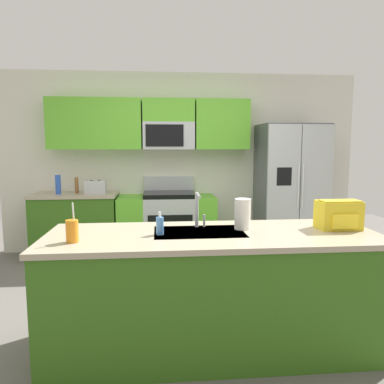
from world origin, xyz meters
TOP-DOWN VIEW (x-y plane):
  - ground_plane at (0.00, 0.00)m, footprint 9.00×9.00m
  - kitchen_wall_unit at (-0.14, 2.08)m, footprint 5.20×0.43m
  - back_counter at (-1.49, 1.80)m, footprint 1.15×0.63m
  - range_oven at (-0.23, 1.80)m, footprint 1.36×0.61m
  - refrigerator at (1.53, 1.73)m, footprint 0.90×0.76m
  - island_counter at (0.06, -0.69)m, footprint 2.48×0.90m
  - toaster at (-1.20, 1.75)m, footprint 0.28×0.16m
  - pepper_mill at (-1.46, 1.80)m, footprint 0.05×0.05m
  - bottle_blue at (-1.70, 1.75)m, footprint 0.07×0.07m
  - sink_faucet at (-0.04, -0.50)m, footprint 0.08×0.21m
  - drink_cup_orange at (-0.93, -0.87)m, footprint 0.08×0.08m
  - soap_dispenser at (-0.34, -0.70)m, footprint 0.06×0.06m
  - paper_towel_roll at (0.30, -0.58)m, footprint 0.12×0.12m
  - backpack at (1.06, -0.64)m, footprint 0.32×0.22m

SIDE VIEW (x-z plane):
  - ground_plane at x=0.00m, z-range 0.00..0.00m
  - range_oven at x=-0.23m, z-range -0.11..0.99m
  - back_counter at x=-1.49m, z-range 0.00..0.90m
  - island_counter at x=0.06m, z-range 0.00..0.90m
  - refrigerator at x=1.53m, z-range 0.00..1.85m
  - soap_dispenser at x=-0.34m, z-range 0.88..1.05m
  - drink_cup_orange at x=-0.93m, z-range 0.84..1.11m
  - toaster at x=-1.20m, z-range 0.90..1.08m
  - pepper_mill at x=-1.46m, z-range 0.90..1.12m
  - backpack at x=1.06m, z-range 0.90..1.13m
  - paper_towel_roll at x=0.30m, z-range 0.90..1.14m
  - bottle_blue at x=-1.70m, z-range 0.90..1.16m
  - sink_faucet at x=-0.04m, z-range 0.93..1.21m
  - kitchen_wall_unit at x=-0.14m, z-range 0.17..2.77m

